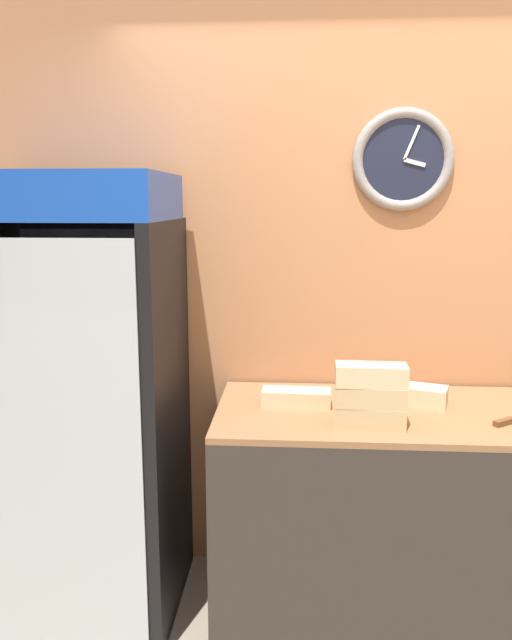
# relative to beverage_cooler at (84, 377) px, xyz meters

# --- Properties ---
(wall_back) EXTENTS (5.20, 0.10, 2.70)m
(wall_back) POSITION_rel_beverage_cooler_xyz_m (1.34, 0.36, 0.34)
(wall_back) COLOR tan
(wall_back) RESTS_ON ground_plane
(prep_counter) EXTENTS (1.54, 0.71, 0.92)m
(prep_counter) POSITION_rel_beverage_cooler_xyz_m (1.34, -0.05, -0.56)
(prep_counter) COLOR #332D28
(prep_counter) RESTS_ON ground_plane
(beverage_cooler) EXTENTS (0.79, 0.71, 1.85)m
(beverage_cooler) POSITION_rel_beverage_cooler_xyz_m (0.00, 0.00, 0.00)
(beverage_cooler) COLOR black
(beverage_cooler) RESTS_ON ground_plane
(sandwich_stack_bottom) EXTENTS (0.27, 0.13, 0.08)m
(sandwich_stack_bottom) POSITION_rel_beverage_cooler_xyz_m (1.17, -0.24, -0.06)
(sandwich_stack_bottom) COLOR tan
(sandwich_stack_bottom) RESTS_ON prep_counter
(sandwich_stack_middle) EXTENTS (0.27, 0.12, 0.08)m
(sandwich_stack_middle) POSITION_rel_beverage_cooler_xyz_m (1.17, -0.24, 0.02)
(sandwich_stack_middle) COLOR tan
(sandwich_stack_middle) RESTS_ON sandwich_stack_bottom
(sandwich_stack_top) EXTENTS (0.27, 0.12, 0.08)m
(sandwich_stack_top) POSITION_rel_beverage_cooler_xyz_m (1.17, -0.24, 0.10)
(sandwich_stack_top) COLOR beige
(sandwich_stack_top) RESTS_ON sandwich_stack_middle
(sandwich_flat_left) EXTENTS (0.29, 0.12, 0.07)m
(sandwich_flat_left) POSITION_rel_beverage_cooler_xyz_m (0.90, -0.02, -0.07)
(sandwich_flat_left) COLOR beige
(sandwich_flat_left) RESTS_ON prep_counter
(sandwich_flat_right) EXTENTS (0.27, 0.19, 0.08)m
(sandwich_flat_right) POSITION_rel_beverage_cooler_xyz_m (1.40, 0.03, -0.06)
(sandwich_flat_right) COLOR beige
(sandwich_flat_right) RESTS_ON prep_counter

